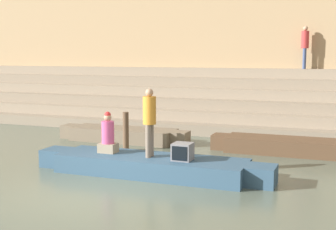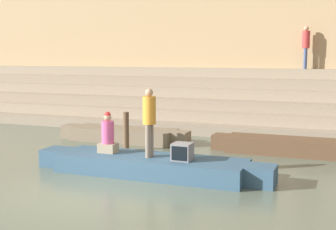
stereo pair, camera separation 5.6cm
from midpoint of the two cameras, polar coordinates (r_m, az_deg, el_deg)
name	(u,v)px [view 2 (the right image)]	position (r m, az deg, el deg)	size (l,w,h in m)	color
ground_plane	(90,196)	(10.19, -9.34, -9.77)	(120.00, 120.00, 0.00)	#566051
ghat_steps	(219,106)	(19.64, 6.33, 1.15)	(36.00, 4.21, 2.40)	gray
back_wall	(232,39)	(21.59, 7.90, 9.19)	(34.20, 1.28, 7.43)	tan
rowboat_main	(151,165)	(11.75, -1.99, -6.11)	(6.17, 1.48, 0.46)	#33516B
person_standing	(149,118)	(11.50, -2.16, -0.32)	(0.32, 0.32, 1.70)	#756656
person_rowing	(108,136)	(12.19, -7.21, -2.56)	(0.45, 0.36, 1.07)	gray
tv_set	(182,152)	(11.27, 1.89, -4.49)	(0.46, 0.46, 0.42)	slate
moored_boat_shore	(124,134)	(16.26, -5.33, -2.34)	(4.71, 1.17, 0.47)	#756651
moored_boat_distant	(284,145)	(14.65, 14.07, -3.61)	(4.44, 1.17, 0.47)	brown
mooring_post	(126,131)	(14.69, -5.03, -1.98)	(0.19, 0.19, 1.21)	brown
person_on_steps	(306,44)	(20.12, 16.53, 8.30)	(0.31, 0.31, 1.75)	#3D4C75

